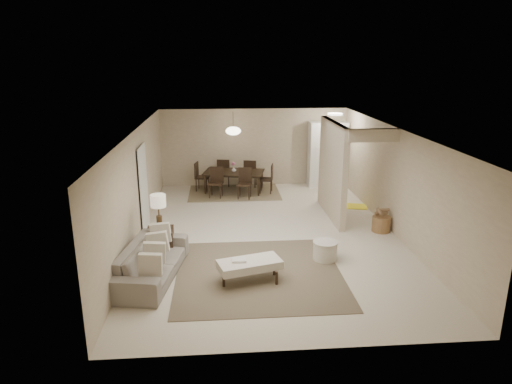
{
  "coord_description": "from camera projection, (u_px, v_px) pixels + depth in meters",
  "views": [
    {
      "loc": [
        -1.1,
        -10.1,
        4.05
      ],
      "look_at": [
        -0.29,
        0.05,
        1.05
      ],
      "focal_mm": 32.0,
      "sensor_mm": 36.0,
      "label": 1
    }
  ],
  "objects": [
    {
      "name": "dining_rug",
      "position": [
        234.0,
        191.0,
        14.37
      ],
      "size": [
        2.8,
        2.1,
        0.01
      ],
      "primitive_type": "cube",
      "color": "#7D6C4D",
      "rests_on": "floor"
    },
    {
      "name": "back_wall",
      "position": [
        254.0,
        147.0,
        14.84
      ],
      "size": [
        6.0,
        0.0,
        6.0
      ],
      "primitive_type": "plane",
      "rotation": [
        1.57,
        0.0,
        0.0
      ],
      "color": "tan",
      "rests_on": "floor"
    },
    {
      "name": "dining_chairs",
      "position": [
        234.0,
        178.0,
        14.24
      ],
      "size": [
        2.46,
        1.98,
        0.91
      ],
      "color": "black",
      "rests_on": "dining_rug"
    },
    {
      "name": "yellow_mat",
      "position": [
        351.0,
        206.0,
        12.94
      ],
      "size": [
        0.96,
        0.71,
        0.01
      ],
      "primitive_type": "cube",
      "rotation": [
        0.0,
        0.0,
        -0.22
      ],
      "color": "yellow",
      "rests_on": "floor"
    },
    {
      "name": "sofa",
      "position": [
        152.0,
        261.0,
        8.66
      ],
      "size": [
        2.41,
        1.26,
        0.67
      ],
      "primitive_type": "imported",
      "rotation": [
        0.0,
        0.0,
        1.41
      ],
      "color": "gray",
      "rests_on": "floor"
    },
    {
      "name": "pantry_cabinet",
      "position": [
        327.0,
        154.0,
        14.74
      ],
      "size": [
        1.2,
        0.55,
        2.1
      ],
      "primitive_type": "cube",
      "color": "white",
      "rests_on": "floor"
    },
    {
      "name": "pendant_light",
      "position": [
        233.0,
        131.0,
        13.83
      ],
      "size": [
        0.46,
        0.46,
        0.71
      ],
      "color": "#4E3921",
      "rests_on": "ceiling"
    },
    {
      "name": "table_lamp",
      "position": [
        158.0,
        204.0,
        9.39
      ],
      "size": [
        0.32,
        0.32,
        0.76
      ],
      "color": "#4E3921",
      "rests_on": "side_table"
    },
    {
      "name": "wicker_basket",
      "position": [
        381.0,
        224.0,
        11.04
      ],
      "size": [
        0.58,
        0.58,
        0.38
      ],
      "primitive_type": "cylinder",
      "rotation": [
        0.0,
        0.0,
        0.41
      ],
      "color": "brown",
      "rests_on": "floor"
    },
    {
      "name": "doorway",
      "position": [
        143.0,
        189.0,
        10.94
      ],
      "size": [
        0.04,
        0.9,
        2.04
      ],
      "primitive_type": "cube",
      "color": "black",
      "rests_on": "floor"
    },
    {
      "name": "floor",
      "position": [
        268.0,
        234.0,
        10.89
      ],
      "size": [
        9.0,
        9.0,
        0.0
      ],
      "primitive_type": "plane",
      "color": "beige",
      "rests_on": "ground"
    },
    {
      "name": "living_rug",
      "position": [
        259.0,
        273.0,
        8.91
      ],
      "size": [
        3.2,
        3.2,
        0.01
      ],
      "primitive_type": "cube",
      "color": "brown",
      "rests_on": "floor"
    },
    {
      "name": "left_wall",
      "position": [
        137.0,
        187.0,
        10.3
      ],
      "size": [
        0.0,
        9.0,
        9.0
      ],
      "primitive_type": "plane",
      "rotation": [
        1.57,
        0.0,
        1.57
      ],
      "color": "tan",
      "rests_on": "floor"
    },
    {
      "name": "partition",
      "position": [
        332.0,
        170.0,
        11.87
      ],
      "size": [
        0.15,
        2.5,
        2.5
      ],
      "primitive_type": "cube",
      "color": "tan",
      "rests_on": "floor"
    },
    {
      "name": "side_table",
      "position": [
        161.0,
        243.0,
        9.63
      ],
      "size": [
        0.57,
        0.57,
        0.6
      ],
      "primitive_type": "cube",
      "rotation": [
        0.0,
        0.0,
        0.04
      ],
      "color": "black",
      "rests_on": "floor"
    },
    {
      "name": "ottoman_bench",
      "position": [
        250.0,
        265.0,
        8.52
      ],
      "size": [
        1.27,
        0.84,
        0.42
      ],
      "rotation": [
        0.0,
        0.0,
        0.28
      ],
      "color": "beige",
      "rests_on": "living_rug"
    },
    {
      "name": "vase",
      "position": [
        234.0,
        169.0,
        14.17
      ],
      "size": [
        0.16,
        0.16,
        0.14
      ],
      "primitive_type": "imported",
      "rotation": [
        0.0,
        0.0,
        0.19
      ],
      "color": "white",
      "rests_on": "dining_table"
    },
    {
      "name": "round_pouf",
      "position": [
        325.0,
        251.0,
        9.47
      ],
      "size": [
        0.52,
        0.52,
        0.4
      ],
      "primitive_type": "cylinder",
      "color": "beige",
      "rests_on": "floor"
    },
    {
      "name": "flush_light",
      "position": [
        335.0,
        114.0,
        13.43
      ],
      "size": [
        0.44,
        0.44,
        0.05
      ],
      "primitive_type": "cylinder",
      "color": "white",
      "rests_on": "ceiling"
    },
    {
      "name": "right_wall",
      "position": [
        395.0,
        181.0,
        10.76
      ],
      "size": [
        0.0,
        9.0,
        9.0
      ],
      "primitive_type": "plane",
      "rotation": [
        1.57,
        0.0,
        -1.57
      ],
      "color": "tan",
      "rests_on": "floor"
    },
    {
      "name": "ceiling",
      "position": [
        269.0,
        130.0,
        10.18
      ],
      "size": [
        9.0,
        9.0,
        0.0
      ],
      "primitive_type": "plane",
      "rotation": [
        3.14,
        0.0,
        0.0
      ],
      "color": "white",
      "rests_on": "back_wall"
    },
    {
      "name": "dining_table",
      "position": [
        234.0,
        182.0,
        14.28
      ],
      "size": [
        2.01,
        1.38,
        0.65
      ],
      "primitive_type": "imported",
      "rotation": [
        0.0,
        0.0,
        -0.21
      ],
      "color": "black",
      "rests_on": "dining_rug"
    }
  ]
}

